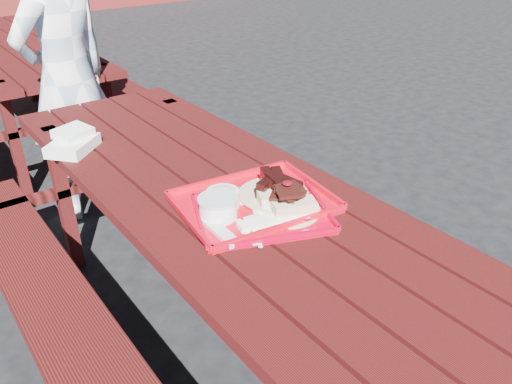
% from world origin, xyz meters
% --- Properties ---
extents(ground, '(60.00, 60.00, 0.00)m').
position_xyz_m(ground, '(0.00, 0.00, 0.00)').
color(ground, black).
rests_on(ground, ground).
extents(picnic_table_near, '(1.41, 2.40, 0.75)m').
position_xyz_m(picnic_table_near, '(-0.00, 0.00, 0.56)').
color(picnic_table_near, '#480D0F').
rests_on(picnic_table_near, ground).
extents(picnic_table_far, '(1.41, 2.40, 0.75)m').
position_xyz_m(picnic_table_far, '(-0.00, 2.80, 0.56)').
color(picnic_table_far, '#480D0F').
rests_on(picnic_table_far, ground).
extents(near_tray, '(0.48, 0.44, 0.13)m').
position_xyz_m(near_tray, '(0.00, -0.17, 0.78)').
color(near_tray, '#B5001D').
rests_on(near_tray, picnic_table_near).
extents(far_tray, '(0.52, 0.43, 0.08)m').
position_xyz_m(far_tray, '(0.01, -0.13, 0.77)').
color(far_tray, red).
rests_on(far_tray, picnic_table_near).
extents(white_cloth, '(0.24, 0.23, 0.08)m').
position_xyz_m(white_cloth, '(-0.29, 0.67, 0.78)').
color(white_cloth, white).
rests_on(white_cloth, picnic_table_near).
extents(person, '(0.68, 0.56, 1.59)m').
position_xyz_m(person, '(-0.02, 1.49, 0.79)').
color(person, '#95B5CF').
rests_on(person, ground).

